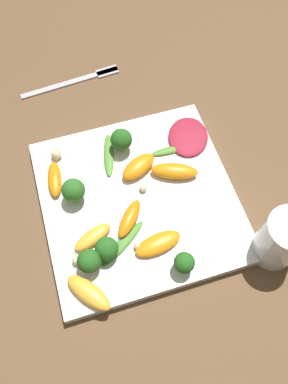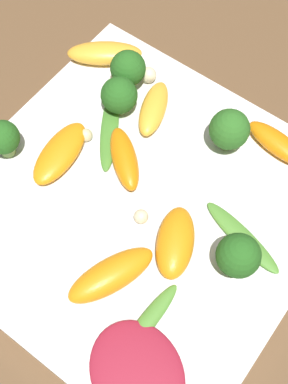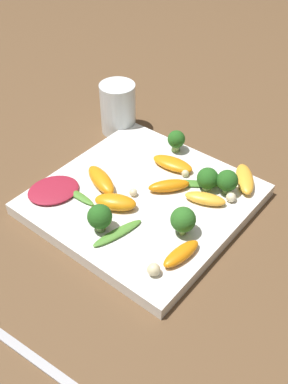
{
  "view_description": "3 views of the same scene",
  "coord_description": "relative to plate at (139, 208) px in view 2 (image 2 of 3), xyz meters",
  "views": [
    {
      "loc": [
        0.07,
        0.25,
        0.56
      ],
      "look_at": [
        -0.01,
        0.0,
        0.04
      ],
      "focal_mm": 35.0,
      "sensor_mm": 36.0,
      "label": 1
    },
    {
      "loc": [
        -0.16,
        -0.13,
        0.44
      ],
      "look_at": [
        0.01,
        0.0,
        0.03
      ],
      "focal_mm": 50.0,
      "sensor_mm": 36.0,
      "label": 2
    },
    {
      "loc": [
        0.34,
        -0.41,
        0.5
      ],
      "look_at": [
        0.01,
        -0.01,
        0.04
      ],
      "focal_mm": 42.0,
      "sensor_mm": 36.0,
      "label": 3
    }
  ],
  "objects": [
    {
      "name": "ground_plane",
      "position": [
        0.0,
        0.0,
        -0.01
      ],
      "size": [
        2.4,
        2.4,
        0.0
      ],
      "primitive_type": "plane",
      "color": "brown"
    },
    {
      "name": "plate",
      "position": [
        0.0,
        0.0,
        0.0
      ],
      "size": [
        0.31,
        0.31,
        0.02
      ],
      "color": "white",
      "rests_on": "ground_plane"
    },
    {
      "name": "radicchio_leaf_0",
      "position": [
        -0.12,
        -0.09,
        0.01
      ],
      "size": [
        0.1,
        0.1,
        0.01
      ],
      "color": "maroon",
      "rests_on": "plate"
    },
    {
      "name": "orange_segment_0",
      "position": [
        0.11,
        0.13,
        0.02
      ],
      "size": [
        0.07,
        0.08,
        0.02
      ],
      "color": "#FCAD33",
      "rests_on": "plate"
    },
    {
      "name": "orange_segment_1",
      "position": [
        0.02,
        0.03,
        0.02
      ],
      "size": [
        0.06,
        0.07,
        0.02
      ],
      "color": "orange",
      "rests_on": "plate"
    },
    {
      "name": "orange_segment_2",
      "position": [
        0.09,
        0.05,
        0.02
      ],
      "size": [
        0.07,
        0.05,
        0.02
      ],
      "color": "#FCAD33",
      "rests_on": "plate"
    },
    {
      "name": "orange_segment_3",
      "position": [
        -0.07,
        -0.02,
        0.02
      ],
      "size": [
        0.08,
        0.05,
        0.02
      ],
      "color": "orange",
      "rests_on": "plate"
    },
    {
      "name": "orange_segment_4",
      "position": [
        0.12,
        -0.07,
        0.02
      ],
      "size": [
        0.03,
        0.07,
        0.02
      ],
      "color": "orange",
      "rests_on": "plate"
    },
    {
      "name": "orange_segment_5",
      "position": [
        -0.01,
        -0.05,
        0.02
      ],
      "size": [
        0.07,
        0.06,
        0.02
      ],
      "color": "orange",
      "rests_on": "plate"
    },
    {
      "name": "orange_segment_6",
      "position": [
        -0.01,
        0.09,
        0.02
      ],
      "size": [
        0.08,
        0.04,
        0.02
      ],
      "color": "orange",
      "rests_on": "plate"
    },
    {
      "name": "broccoli_floret_0",
      "position": [
        0.07,
        0.08,
        0.03
      ],
      "size": [
        0.04,
        0.04,
        0.04
      ],
      "color": "#84AD5B",
      "rests_on": "plate"
    },
    {
      "name": "broccoli_floret_1",
      "position": [
        -0.03,
        0.13,
        0.03
      ],
      "size": [
        0.03,
        0.03,
        0.04
      ],
      "color": "#84AD5B",
      "rests_on": "plate"
    },
    {
      "name": "broccoli_floret_2",
      "position": [
        0.0,
        -0.1,
        0.04
      ],
      "size": [
        0.04,
        0.04,
        0.04
      ],
      "color": "#84AD5B",
      "rests_on": "plate"
    },
    {
      "name": "broccoli_floret_3",
      "position": [
        0.1,
        -0.03,
        0.04
      ],
      "size": [
        0.04,
        0.04,
        0.05
      ],
      "color": "#7A9E51",
      "rests_on": "plate"
    },
    {
      "name": "broccoli_floret_4",
      "position": [
        0.1,
        0.09,
        0.03
      ],
      "size": [
        0.03,
        0.03,
        0.04
      ],
      "color": "#84AD5B",
      "rests_on": "plate"
    },
    {
      "name": "arugula_sprig_0",
      "position": [
        -0.08,
        -0.07,
        0.01
      ],
      "size": [
        0.07,
        0.02,
        0.01
      ],
      "color": "#518E33",
      "rests_on": "plate"
    },
    {
      "name": "arugula_sprig_1",
      "position": [
        0.03,
        -0.09,
        0.01
      ],
      "size": [
        0.04,
        0.09,
        0.01
      ],
      "color": "#518E33",
      "rests_on": "plate"
    },
    {
      "name": "arugula_sprig_2",
      "position": [
        0.05,
        0.07,
        0.01
      ],
      "size": [
        0.09,
        0.07,
        0.01
      ],
      "color": "#47842D",
      "rests_on": "plate"
    },
    {
      "name": "macadamia_nut_0",
      "position": [
        0.12,
        0.07,
        0.02
      ],
      "size": [
        0.02,
        0.02,
        0.02
      ],
      "color": "beige",
      "rests_on": "plate"
    },
    {
      "name": "macadamia_nut_1",
      "position": [
        0.02,
        0.08,
        0.02
      ],
      "size": [
        0.01,
        0.01,
        0.01
      ],
      "color": "beige",
      "rests_on": "plate"
    },
    {
      "name": "macadamia_nut_3",
      "position": [
        -0.01,
        -0.01,
        0.02
      ],
      "size": [
        0.01,
        0.01,
        0.01
      ],
      "color": "beige",
      "rests_on": "plate"
    }
  ]
}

